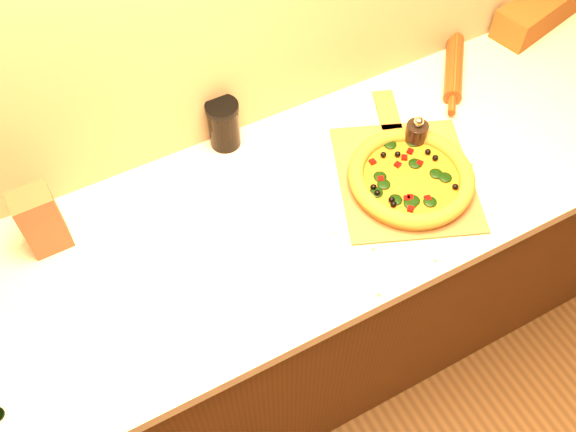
% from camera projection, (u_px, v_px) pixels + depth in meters
% --- Properties ---
extents(cabinet, '(2.80, 0.65, 0.86)m').
position_uv_depth(cabinet, '(285.00, 300.00, 2.04)').
color(cabinet, '#492C0F').
rests_on(cabinet, ground).
extents(countertop, '(2.84, 0.68, 0.04)m').
position_uv_depth(countertop, '(284.00, 218.00, 1.67)').
color(countertop, beige).
rests_on(countertop, cabinet).
extents(pizza_peel, '(0.48, 0.57, 0.01)m').
position_uv_depth(pizza_peel, '(404.00, 174.00, 1.72)').
color(pizza_peel, brown).
rests_on(pizza_peel, countertop).
extents(pizza, '(0.33, 0.33, 0.05)m').
position_uv_depth(pizza, '(411.00, 177.00, 1.68)').
color(pizza, '#B2842C').
rests_on(pizza, pizza_peel).
extents(pepper_grinder, '(0.06, 0.06, 0.11)m').
position_uv_depth(pepper_grinder, '(416.00, 135.00, 1.75)').
color(pepper_grinder, black).
rests_on(pepper_grinder, countertop).
extents(rolling_pin, '(0.26, 0.32, 0.05)m').
position_uv_depth(rolling_pin, '(454.00, 68.00, 1.94)').
color(rolling_pin, '#57220E').
rests_on(rolling_pin, countertop).
extents(bread_bag, '(0.39, 0.20, 0.10)m').
position_uv_depth(bread_bag, '(542.00, 8.00, 2.06)').
color(bread_bag, '#612D12').
rests_on(bread_bag, countertop).
extents(paper_bag, '(0.10, 0.08, 0.19)m').
position_uv_depth(paper_bag, '(41.00, 221.00, 1.52)').
color(paper_bag, brown).
rests_on(paper_bag, countertop).
extents(dark_jar, '(0.09, 0.09, 0.14)m').
position_uv_depth(dark_jar, '(224.00, 124.00, 1.74)').
color(dark_jar, black).
rests_on(dark_jar, countertop).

